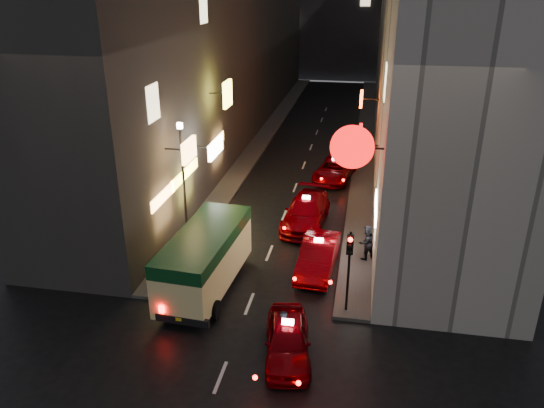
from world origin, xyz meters
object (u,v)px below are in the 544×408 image
Objects in this scene: traffic_light at (349,256)px; lamp_post at (183,177)px; minibus at (205,254)px; taxi_near at (288,337)px; pedestrian_crossing at (284,327)px.

traffic_light is 0.56× the size of lamp_post.
minibus is at bearing -60.21° from lamp_post.
minibus is 1.04× the size of lamp_post.
lamp_post reaches higher than minibus.
traffic_light is (1.93, 2.92, 1.90)m from taxi_near.
minibus is 5.21m from pedestrian_crossing.
traffic_light reaches higher than pedestrian_crossing.
traffic_light is (2.12, 2.47, 1.81)m from pedestrian_crossing.
traffic_light is at bearing -7.62° from minibus.
minibus reaches higher than taxi_near.
minibus is 5.65m from taxi_near.
taxi_near is 3.98m from traffic_light.
lamp_post is (-8.20, 4.53, 1.04)m from traffic_light.
traffic_light reaches higher than taxi_near.
lamp_post is (-6.27, 7.45, 2.93)m from taxi_near.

